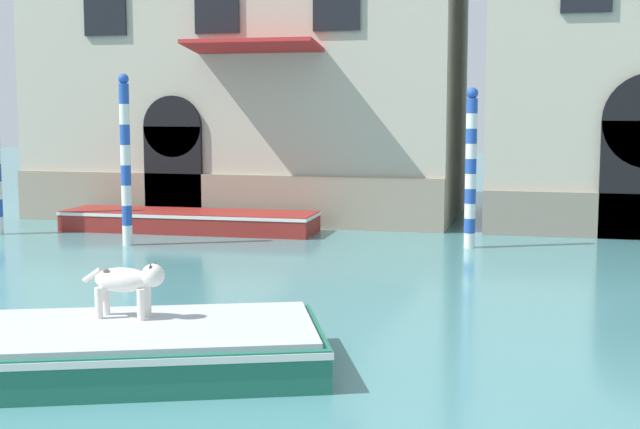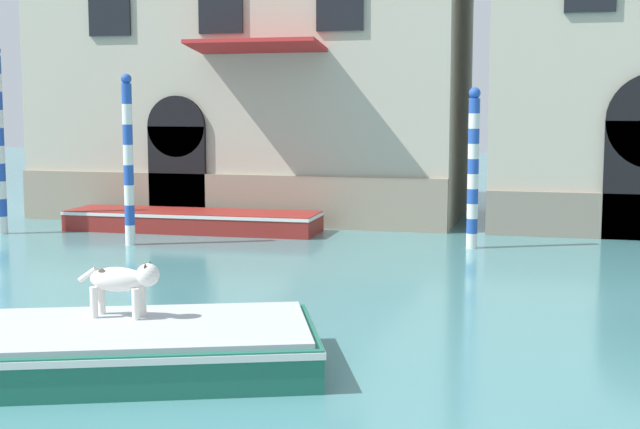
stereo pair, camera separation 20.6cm
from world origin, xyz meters
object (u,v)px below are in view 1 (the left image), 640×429
at_px(boat_moored_near_palazzo, 189,221).
at_px(mooring_pole_4, 471,167).
at_px(mooring_pole_0, 126,159).
at_px(dog_on_deck, 129,281).
at_px(boat_foreground, 51,350).

xyz_separation_m(boat_moored_near_palazzo, mooring_pole_4, (7.21, -0.97, 1.55)).
bearing_deg(mooring_pole_0, dog_on_deck, -63.65).
bearing_deg(boat_foreground, boat_moored_near_palazzo, 83.59).
bearing_deg(mooring_pole_0, boat_moored_near_palazzo, 78.63).
relative_size(boat_moored_near_palazzo, mooring_pole_0, 1.68).
distance_m(boat_foreground, mooring_pole_4, 11.79).
xyz_separation_m(dog_on_deck, boat_moored_near_palazzo, (-3.80, 11.19, -0.75)).
height_order(dog_on_deck, mooring_pole_0, mooring_pole_0).
height_order(boat_foreground, boat_moored_near_palazzo, boat_foreground).
relative_size(dog_on_deck, mooring_pole_4, 0.30).
height_order(boat_moored_near_palazzo, mooring_pole_0, mooring_pole_0).
bearing_deg(mooring_pole_4, mooring_pole_0, -168.74).
relative_size(boat_foreground, boat_moored_near_palazzo, 1.05).
bearing_deg(mooring_pole_4, dog_on_deck, -108.43).
distance_m(boat_moored_near_palazzo, mooring_pole_0, 3.07).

